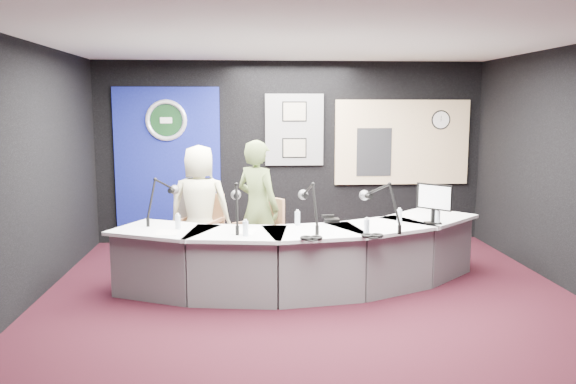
{
  "coord_description": "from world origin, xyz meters",
  "views": [
    {
      "loc": [
        -0.67,
        -5.96,
        2.1
      ],
      "look_at": [
        -0.2,
        0.8,
        1.1
      ],
      "focal_mm": 36.0,
      "sensor_mm": 36.0,
      "label": 1
    }
  ],
  "objects": [
    {
      "name": "framed_photo_lower",
      "position": [
        0.05,
        2.94,
        1.47
      ],
      "size": [
        0.34,
        0.02,
        0.27
      ],
      "primitive_type": "cube",
      "color": "gray",
      "rests_on": "pinboard"
    },
    {
      "name": "ground",
      "position": [
        0.0,
        0.0,
        0.0
      ],
      "size": [
        6.0,
        6.0,
        0.0
      ],
      "primitive_type": "plane",
      "color": "black",
      "rests_on": "ground"
    },
    {
      "name": "equipment_rack",
      "position": [
        1.3,
        2.94,
        1.4
      ],
      "size": [
        0.55,
        0.02,
        0.75
      ],
      "primitive_type": "cube",
      "color": "black",
      "rests_on": "booth_window_frame"
    },
    {
      "name": "draped_jacket",
      "position": [
        -1.43,
        1.75,
        0.62
      ],
      "size": [
        0.5,
        0.3,
        0.7
      ],
      "primitive_type": "cube",
      "rotation": [
        0.0,
        0.0,
        -0.43
      ],
      "color": "slate",
      "rests_on": "armchair_left"
    },
    {
      "name": "seal_center",
      "position": [
        -1.9,
        2.94,
        1.9
      ],
      "size": [
        0.48,
        0.01,
        0.48
      ],
      "primitive_type": "cylinder",
      "rotation": [
        1.57,
        0.0,
        0.0
      ],
      "color": "black",
      "rests_on": "backdrop_panel"
    },
    {
      "name": "water_bottles",
      "position": [
        0.03,
        0.3,
        0.84
      ],
      "size": [
        3.04,
        0.63,
        0.18
      ],
      "primitive_type": null,
      "color": "silver",
      "rests_on": "broadcast_desk"
    },
    {
      "name": "framed_photo_upper",
      "position": [
        0.05,
        2.94,
        2.03
      ],
      "size": [
        0.34,
        0.02,
        0.27
      ],
      "primitive_type": "cube",
      "color": "gray",
      "rests_on": "pinboard"
    },
    {
      "name": "wall_clock",
      "position": [
        2.35,
        2.94,
        1.9
      ],
      "size": [
        0.28,
        0.01,
        0.28
      ],
      "primitive_type": "cylinder",
      "rotation": [
        1.57,
        0.0,
        0.0
      ],
      "color": "white",
      "rests_on": "booth_window_frame"
    },
    {
      "name": "pinboard",
      "position": [
        0.05,
        2.97,
        1.75
      ],
      "size": [
        0.9,
        0.04,
        1.1
      ],
      "primitive_type": "cube",
      "color": "slate",
      "rests_on": "wall_back"
    },
    {
      "name": "wall_back",
      "position": [
        0.0,
        3.0,
        1.4
      ],
      "size": [
        6.0,
        0.02,
        2.8
      ],
      "primitive_type": "cube",
      "color": "black",
      "rests_on": "ground"
    },
    {
      "name": "wall_left",
      "position": [
        -3.0,
        0.0,
        1.4
      ],
      "size": [
        0.02,
        6.0,
        2.8
      ],
      "primitive_type": "cube",
      "color": "black",
      "rests_on": "ground"
    },
    {
      "name": "broadcast_desk",
      "position": [
        -0.05,
        0.55,
        0.38
      ],
      "size": [
        4.5,
        1.9,
        0.75
      ],
      "primitive_type": null,
      "color": "silver",
      "rests_on": "ground"
    },
    {
      "name": "boom_mic_a",
      "position": [
        -1.7,
        0.87,
        1.05
      ],
      "size": [
        0.36,
        0.69,
        0.6
      ],
      "primitive_type": null,
      "color": "black",
      "rests_on": "broadcast_desk"
    },
    {
      "name": "person_woman",
      "position": [
        -0.55,
        1.17,
        0.85
      ],
      "size": [
        0.73,
        0.71,
        1.7
      ],
      "primitive_type": "imported",
      "rotation": [
        0.0,
        0.0,
        2.42
      ],
      "color": "#566937",
      "rests_on": "ground"
    },
    {
      "name": "armchair_right",
      "position": [
        -0.55,
        1.17,
        0.53
      ],
      "size": [
        0.84,
        0.84,
        1.07
      ],
      "primitive_type": null,
      "rotation": [
        0.0,
        0.0,
        -0.89
      ],
      "color": "#AD744F",
      "rests_on": "ground"
    },
    {
      "name": "boom_mic_c",
      "position": [
        0.01,
        0.33,
        1.05
      ],
      "size": [
        0.21,
        0.73,
        0.6
      ],
      "primitive_type": null,
      "color": "black",
      "rests_on": "broadcast_desk"
    },
    {
      "name": "person_man",
      "position": [
        -1.3,
        1.52,
        0.81
      ],
      "size": [
        0.83,
        0.58,
        1.62
      ],
      "primitive_type": "imported",
      "rotation": [
        0.0,
        0.0,
        3.06
      ],
      "color": "beige",
      "rests_on": "ground"
    },
    {
      "name": "wall_front",
      "position": [
        0.0,
        -3.0,
        1.4
      ],
      "size": [
        6.0,
        0.02,
        2.8
      ],
      "primitive_type": "cube",
      "color": "black",
      "rests_on": "ground"
    },
    {
      "name": "boom_mic_b",
      "position": [
        -0.8,
        0.38,
        1.05
      ],
      "size": [
        0.16,
        0.74,
        0.6
      ],
      "primitive_type": null,
      "color": "black",
      "rests_on": "broadcast_desk"
    },
    {
      "name": "booth_glow",
      "position": [
        1.75,
        2.96,
        1.55
      ],
      "size": [
        2.0,
        0.02,
        1.2
      ],
      "primitive_type": "cube",
      "color": "#FFE8A1",
      "rests_on": "booth_window_frame"
    },
    {
      "name": "paper_stack",
      "position": [
        -1.56,
        0.24,
        0.75
      ],
      "size": [
        0.24,
        0.33,
        0.0
      ],
      "primitive_type": "cube",
      "rotation": [
        0.0,
        0.0,
        0.03
      ],
      "color": "white",
      "rests_on": "broadcast_desk"
    },
    {
      "name": "armchair_left",
      "position": [
        -1.3,
        1.52,
        0.53
      ],
      "size": [
        0.79,
        0.79,
        1.06
      ],
      "primitive_type": null,
      "rotation": [
        0.0,
        0.0,
        -0.43
      ],
      "color": "#AD744F",
      "rests_on": "ground"
    },
    {
      "name": "backdrop_panel",
      "position": [
        -1.9,
        2.97,
        1.25
      ],
      "size": [
        1.6,
        0.05,
        2.3
      ],
      "primitive_type": "cube",
      "color": "navy",
      "rests_on": "wall_back"
    },
    {
      "name": "ceiling",
      "position": [
        0.0,
        0.0,
        2.8
      ],
      "size": [
        6.0,
        6.0,
        0.02
      ],
      "primitive_type": "cube",
      "color": "silver",
      "rests_on": "ground"
    },
    {
      "name": "agency_seal",
      "position": [
        -1.9,
        2.93,
        1.9
      ],
      "size": [
        0.63,
        0.07,
        0.63
      ],
      "primitive_type": "torus",
      "rotation": [
        1.57,
        0.0,
        0.0
      ],
      "color": "silver",
      "rests_on": "backdrop_panel"
    },
    {
      "name": "headphones_far",
      "position": [
        -0.03,
        -0.2,
        0.77
      ],
      "size": [
        0.2,
        0.2,
        0.03
      ],
      "primitive_type": "torus",
      "color": "black",
      "rests_on": "broadcast_desk"
    },
    {
      "name": "boom_mic_d",
      "position": [
        0.81,
        0.28,
        1.05
      ],
      "size": [
        0.4,
        0.68,
        0.6
      ],
      "primitive_type": null,
      "color": "black",
      "rests_on": "broadcast_desk"
    },
    {
      "name": "notepad",
      "position": [
        -0.71,
        0.24,
        0.75
      ],
      "size": [
        0.31,
        0.37,
        0.0
      ],
      "primitive_type": "cube",
      "rotation": [
        0.0,
        0.0,
        -0.29
      ],
      "color": "white",
      "rests_on": "broadcast_desk"
    },
    {
      "name": "computer_monitor",
      "position": [
        1.48,
        0.51,
        1.07
      ],
      "size": [
        0.32,
        0.33,
        0.3
      ],
      "primitive_type": "cube",
      "rotation": [
        0.0,
        0.0,
        -0.8
      ],
      "color": "black",
      "rests_on": "broadcast_desk"
    },
    {
      "name": "headphones_near",
      "position": [
        0.62,
        -0.14,
        0.77
      ],
      "size": [
        0.19,
        0.19,
        0.03
      ],
      "primitive_type": "torus",
      "color": "black",
      "rests_on": "broadcast_desk"
    },
    {
      "name": "booth_window_frame",
      "position": [
        1.75,
        2.97,
        1.55
      ],
      "size": [
        2.12,
        0.06,
        1.32
      ],
      "primitive_type": "cube",
      "color": "#D1B182",
      "rests_on": "wall_back"
    },
    {
      "name": "desk_phone",
      "position": [
        0.31,
        0.68,
        0.78
      ],
      "size": [
        0.18,
        0.15,
        0.04
      ],
      "primitive_type": "cube",
      "rotation": [
        0.0,
        0.0,
        0.03
      ],
      "color": "black",
      "rests_on": "broadcast_desk"
    }
  ]
}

